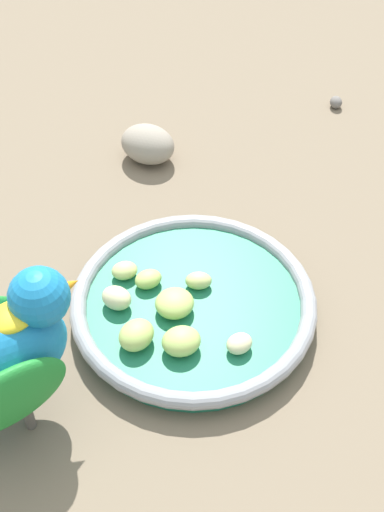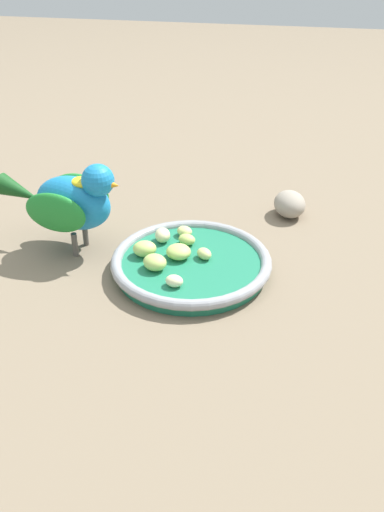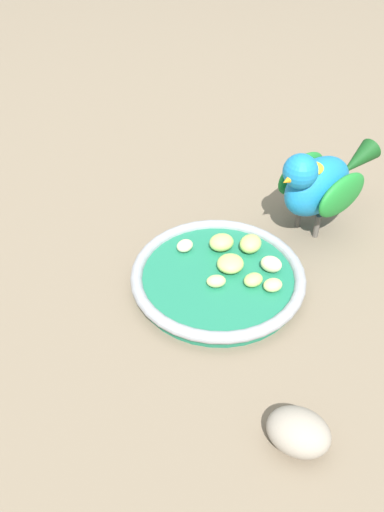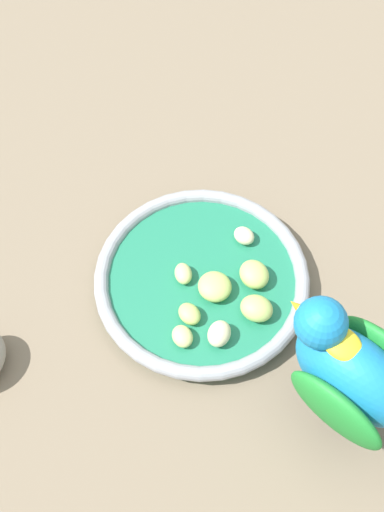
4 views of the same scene
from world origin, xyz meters
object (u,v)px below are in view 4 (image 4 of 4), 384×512
apple_piece_0 (184,272)px  apple_piece_1 (189,314)px  apple_piece_2 (215,287)px  parrot (357,375)px  apple_piece_7 (254,274)px  apple_piece_5 (257,308)px  apple_piece_4 (182,336)px  feeding_bowl (202,280)px  apple_piece_3 (219,334)px  apple_piece_6 (244,236)px

apple_piece_0 → apple_piece_1: 0.05m
apple_piece_2 → parrot: parrot is taller
apple_piece_7 → parrot: 0.16m
apple_piece_5 → apple_piece_7: bearing=-144.0°
apple_piece_0 → apple_piece_5: (-0.01, 0.09, 0.00)m
apple_piece_4 → apple_piece_5: (-0.07, 0.04, 0.00)m
feeding_bowl → apple_piece_7: bearing=124.1°
parrot → apple_piece_7: bearing=-15.2°
apple_piece_2 → apple_piece_3: size_ratio=1.26×
apple_piece_3 → apple_piece_6: size_ratio=1.19×
apple_piece_5 → parrot: size_ratio=0.16×
apple_piece_3 → parrot: 0.15m
apple_piece_1 → apple_piece_6: size_ratio=1.09×
apple_piece_1 → apple_piece_6: bearing=-176.9°
apple_piece_0 → apple_piece_2: 0.04m
apple_piece_4 → apple_piece_1: bearing=-160.6°
apple_piece_3 → apple_piece_4: apple_piece_3 is taller
parrot → apple_piece_6: bearing=-20.5°
apple_piece_3 → parrot: (-0.02, 0.13, 0.05)m
apple_piece_1 → apple_piece_3: (0.00, 0.04, 0.00)m
apple_piece_4 → parrot: size_ratio=0.12×
apple_piece_3 → apple_piece_7: 0.08m
apple_piece_5 → apple_piece_1: bearing=-50.8°
apple_piece_0 → parrot: 0.21m
apple_piece_6 → feeding_bowl: bearing=-8.4°
apple_piece_1 → parrot: bearing=94.9°
apple_piece_4 → apple_piece_7: 0.10m
feeding_bowl → apple_piece_5: 0.07m
feeding_bowl → apple_piece_5: (0.00, 0.07, 0.02)m
apple_piece_0 → apple_piece_4: bearing=34.1°
apple_piece_2 → feeding_bowl: bearing=-103.8°
apple_piece_3 → apple_piece_7: (-0.08, -0.01, 0.00)m
apple_piece_1 → apple_piece_4: 0.03m
apple_piece_1 → apple_piece_2: 0.04m
apple_piece_2 → apple_piece_3: bearing=39.0°
apple_piece_5 → apple_piece_7: 0.04m
apple_piece_1 → apple_piece_2: size_ratio=0.73×
apple_piece_2 → parrot: bearing=81.4°
apple_piece_4 → apple_piece_3: bearing=128.1°
apple_piece_2 → apple_piece_7: size_ratio=1.04×
apple_piece_6 → apple_piece_1: bearing=3.1°
apple_piece_6 → apple_piece_0: bearing=-19.6°
apple_piece_1 → apple_piece_6: 0.11m
apple_piece_1 → apple_piece_7: 0.08m
apple_piece_0 → apple_piece_7: (-0.04, 0.06, 0.00)m
apple_piece_1 → feeding_bowl: bearing=-160.6°
apple_piece_1 → apple_piece_7: apple_piece_7 is taller
apple_piece_2 → apple_piece_4: 0.06m
apple_piece_1 → apple_piece_4: size_ratio=1.05×
apple_piece_2 → apple_piece_1: bearing=-5.4°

